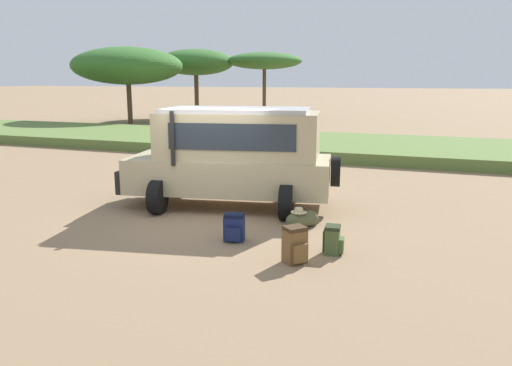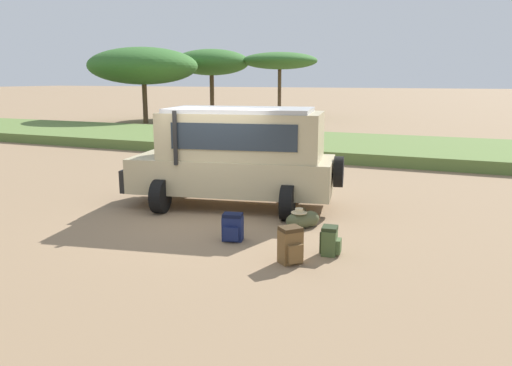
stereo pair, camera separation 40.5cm
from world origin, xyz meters
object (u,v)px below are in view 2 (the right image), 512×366
(backpack_beside_front_wheel, at_px, (233,228))
(backpack_cluster_center, at_px, (330,241))
(backpack_near_rear_wheel, at_px, (291,246))
(acacia_tree_left_mid, at_px, (211,62))
(safari_vehicle, at_px, (237,155))
(acacia_tree_far_left, at_px, (143,66))
(duffel_bag_low_black_case, at_px, (303,220))
(acacia_tree_centre_back, at_px, (280,61))

(backpack_beside_front_wheel, xyz_separation_m, backpack_cluster_center, (1.97, -0.04, -0.01))
(backpack_near_rear_wheel, bearing_deg, acacia_tree_left_mid, 120.18)
(backpack_beside_front_wheel, relative_size, backpack_near_rear_wheel, 0.85)
(acacia_tree_left_mid, bearing_deg, safari_vehicle, -60.94)
(safari_vehicle, height_order, backpack_beside_front_wheel, safari_vehicle)
(backpack_near_rear_wheel, bearing_deg, safari_vehicle, 128.20)
(safari_vehicle, relative_size, acacia_tree_far_left, 0.71)
(safari_vehicle, distance_m, backpack_beside_front_wheel, 2.89)
(backpack_cluster_center, relative_size, acacia_tree_far_left, 0.07)
(backpack_cluster_center, relative_size, backpack_near_rear_wheel, 0.82)
(duffel_bag_low_black_case, distance_m, acacia_tree_centre_back, 30.70)
(backpack_near_rear_wheel, relative_size, duffel_bag_low_black_case, 0.91)
(backpack_cluster_center, xyz_separation_m, acacia_tree_left_mid, (-17.15, 27.93, 4.12))
(safari_vehicle, height_order, acacia_tree_left_mid, acacia_tree_left_mid)
(backpack_beside_front_wheel, xyz_separation_m, backpack_near_rear_wheel, (1.45, -0.71, 0.05))
(duffel_bag_low_black_case, relative_size, acacia_tree_far_left, 0.09)
(backpack_cluster_center, bearing_deg, backpack_near_rear_wheel, -127.75)
(acacia_tree_far_left, relative_size, acacia_tree_left_mid, 1.26)
(backpack_beside_front_wheel, relative_size, backpack_cluster_center, 1.03)
(backpack_near_rear_wheel, height_order, acacia_tree_centre_back, acacia_tree_centre_back)
(safari_vehicle, distance_m, acacia_tree_far_left, 24.80)
(duffel_bag_low_black_case, height_order, acacia_tree_far_left, acacia_tree_far_left)
(acacia_tree_left_mid, bearing_deg, duffel_bag_low_black_case, -58.61)
(backpack_beside_front_wheel, height_order, duffel_bag_low_black_case, backpack_beside_front_wheel)
(safari_vehicle, xyz_separation_m, duffel_bag_low_black_case, (2.08, -1.14, -1.12))
(backpack_beside_front_wheel, height_order, acacia_tree_far_left, acacia_tree_far_left)
(backpack_near_rear_wheel, xyz_separation_m, acacia_tree_far_left, (-18.48, 21.98, 3.66))
(backpack_beside_front_wheel, xyz_separation_m, acacia_tree_far_left, (-17.03, 21.27, 3.71))
(backpack_beside_front_wheel, distance_m, acacia_tree_far_left, 27.50)
(backpack_near_rear_wheel, bearing_deg, backpack_beside_front_wheel, 153.83)
(acacia_tree_far_left, distance_m, acacia_tree_left_mid, 6.88)
(backpack_cluster_center, distance_m, acacia_tree_left_mid, 33.03)
(backpack_near_rear_wheel, distance_m, acacia_tree_centre_back, 32.74)
(backpack_cluster_center, distance_m, backpack_near_rear_wheel, 0.85)
(safari_vehicle, relative_size, backpack_beside_front_wheel, 10.00)
(safari_vehicle, distance_m, acacia_tree_left_mid, 29.22)
(acacia_tree_left_mid, bearing_deg, backpack_cluster_center, -58.44)
(backpack_beside_front_wheel, bearing_deg, acacia_tree_centre_back, 108.66)
(backpack_beside_front_wheel, height_order, acacia_tree_left_mid, acacia_tree_left_mid)
(backpack_cluster_center, distance_m, duffel_bag_low_black_case, 1.68)
(backpack_beside_front_wheel, height_order, backpack_cluster_center, backpack_beside_front_wheel)
(safari_vehicle, distance_m, backpack_cluster_center, 4.08)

